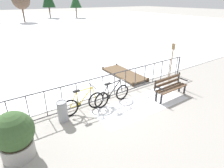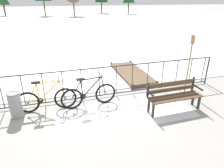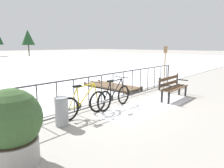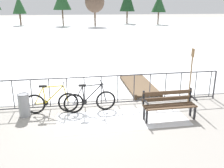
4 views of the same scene
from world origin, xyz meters
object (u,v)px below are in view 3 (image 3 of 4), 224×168
object	(u,v)px
bicycle_near_railing	(84,104)
planter_with_shrub	(12,126)
bicycle_second	(114,97)
oar_upright	(165,65)
trash_bin	(62,111)
park_bench	(172,86)

from	to	relation	value
bicycle_near_railing	planter_with_shrub	size ratio (longest dim) A/B	1.29
bicycle_second	oar_upright	distance (m)	3.53
planter_with_shrub	trash_bin	distance (m)	1.81
oar_upright	bicycle_near_railing	bearing A→B (deg)	179.29
oar_upright	planter_with_shrub	bearing A→B (deg)	-172.77
bicycle_near_railing	park_bench	xyz separation A→B (m)	(3.55, -0.99, 0.14)
bicycle_second	planter_with_shrub	bearing A→B (deg)	-166.58
bicycle_second	park_bench	xyz separation A→B (m)	(2.33, -0.90, 0.14)
planter_with_shrub	bicycle_near_railing	bearing A→B (deg)	21.74
park_bench	planter_with_shrub	xyz separation A→B (m)	(-5.94, 0.03, 0.17)
bicycle_second	oar_upright	world-z (taller)	oar_upright
trash_bin	oar_upright	xyz separation A→B (m)	(5.50, 0.04, 0.76)
bicycle_near_railing	bicycle_second	distance (m)	1.23
bicycle_near_railing	oar_upright	bearing A→B (deg)	-0.71
trash_bin	bicycle_second	bearing A→B (deg)	0.27
bicycle_second	park_bench	distance (m)	2.50
trash_bin	oar_upright	bearing A→B (deg)	0.45
planter_with_shrub	bicycle_second	bearing A→B (deg)	13.42
bicycle_second	trash_bin	size ratio (longest dim) A/B	2.34
bicycle_near_railing	bicycle_second	bearing A→B (deg)	-4.27
park_bench	trash_bin	size ratio (longest dim) A/B	2.20
park_bench	trash_bin	world-z (taller)	park_bench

